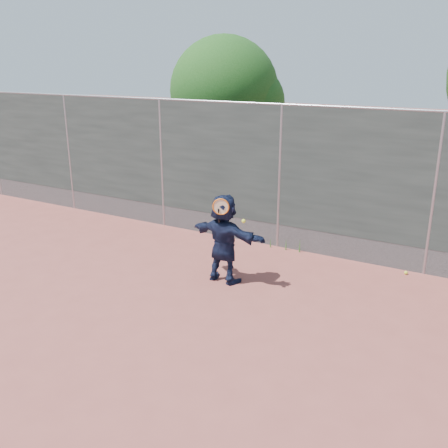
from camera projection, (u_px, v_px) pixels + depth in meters
The scene contains 7 objects.
ground at pixel (189, 314), 7.91m from camera, with size 80.00×80.00×0.00m, color #9E4C42.
player at pixel (224, 238), 8.87m from camera, with size 1.51×0.48×1.63m, color #141C37.
ball_ground at pixel (406, 273), 9.36m from camera, with size 0.07×0.07×0.07m, color #D8E933.
fence at pixel (280, 175), 10.32m from camera, with size 20.00×0.06×3.03m.
swing_action at pixel (223, 209), 8.47m from camera, with size 0.62×0.15×0.51m.
tree_left at pixel (230, 95), 13.75m from camera, with size 3.15×3.00×4.53m.
weed_clump at pixel (288, 244), 10.53m from camera, with size 0.68×0.07×0.30m.
Camera 1 is at (3.95, -5.89, 3.82)m, focal length 40.00 mm.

